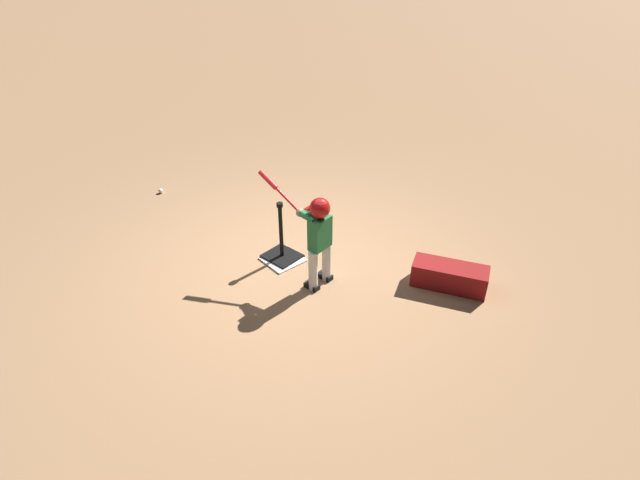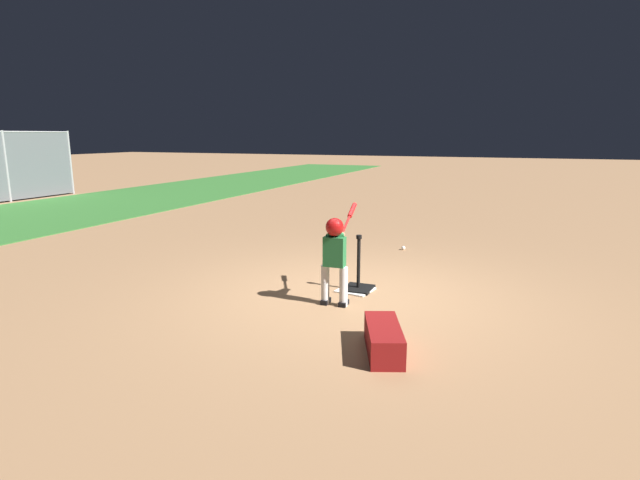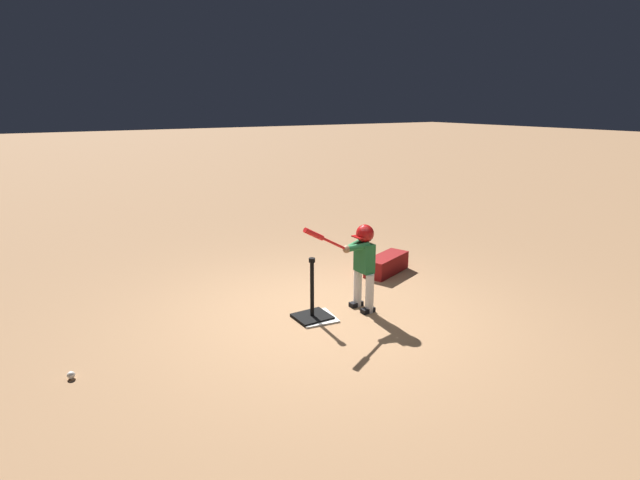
% 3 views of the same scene
% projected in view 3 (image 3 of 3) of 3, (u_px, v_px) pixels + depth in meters
% --- Properties ---
extents(ground_plane, '(90.00, 90.00, 0.00)m').
position_uv_depth(ground_plane, '(325.00, 314.00, 6.24)').
color(ground_plane, '#99704C').
extents(home_plate, '(0.50, 0.50, 0.02)m').
position_uv_depth(home_plate, '(316.00, 318.00, 6.11)').
color(home_plate, white).
rests_on(home_plate, ground_plane).
extents(batting_tee, '(0.42, 0.38, 0.78)m').
position_uv_depth(batting_tee, '(312.00, 310.00, 6.09)').
color(batting_tee, black).
rests_on(batting_tee, ground_plane).
extents(batter_child, '(1.00, 0.35, 1.20)m').
position_uv_depth(batter_child, '(362.00, 257.00, 6.19)').
color(batter_child, silver).
rests_on(batter_child, ground_plane).
extents(baseball, '(0.07, 0.07, 0.07)m').
position_uv_depth(baseball, '(71.00, 375.00, 4.78)').
color(baseball, white).
rests_on(baseball, ground_plane).
extents(equipment_bag, '(0.90, 0.60, 0.28)m').
position_uv_depth(equipment_bag, '(386.00, 264.00, 7.71)').
color(equipment_bag, maroon).
rests_on(equipment_bag, ground_plane).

